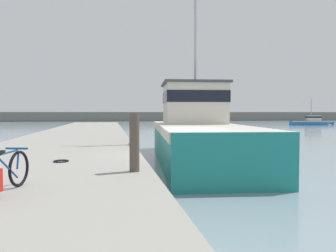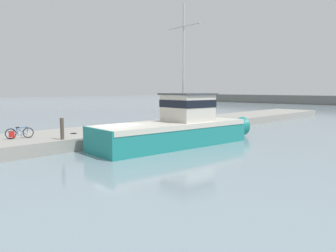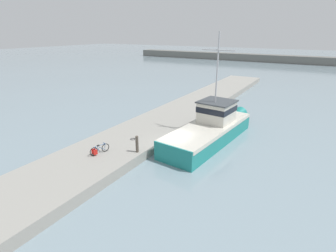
{
  "view_description": "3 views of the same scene",
  "coord_description": "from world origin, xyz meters",
  "px_view_note": "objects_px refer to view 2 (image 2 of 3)",
  "views": [
    {
      "loc": [
        -2.39,
        -10.94,
        2.28
      ],
      "look_at": [
        -0.61,
        -0.85,
        1.87
      ],
      "focal_mm": 35.0,
      "sensor_mm": 36.0,
      "label": 1
    },
    {
      "loc": [
        18.02,
        -13.33,
        4.1
      ],
      "look_at": [
        0.18,
        4.96,
        1.26
      ],
      "focal_mm": 35.0,
      "sensor_mm": 36.0,
      "label": 2
    },
    {
      "loc": [
        10.41,
        -18.59,
        10.29
      ],
      "look_at": [
        -1.85,
        2.11,
        1.55
      ],
      "focal_mm": 28.0,
      "sensor_mm": 36.0,
      "label": 3
    }
  ],
  "objects_px": {
    "bicycle_touring": "(17,133)",
    "mooring_post": "(62,129)",
    "water_bottle_by_bike": "(21,135)",
    "fishing_boat_main": "(179,127)"
  },
  "relations": [
    {
      "from": "fishing_boat_main",
      "to": "water_bottle_by_bike",
      "type": "height_order",
      "value": "fishing_boat_main"
    },
    {
      "from": "fishing_boat_main",
      "to": "water_bottle_by_bike",
      "type": "distance_m",
      "value": 11.24
    },
    {
      "from": "bicycle_touring",
      "to": "water_bottle_by_bike",
      "type": "relative_size",
      "value": 8.91
    },
    {
      "from": "water_bottle_by_bike",
      "to": "bicycle_touring",
      "type": "bearing_deg",
      "value": -33.41
    },
    {
      "from": "fishing_boat_main",
      "to": "water_bottle_by_bike",
      "type": "relative_size",
      "value": 75.31
    },
    {
      "from": "bicycle_touring",
      "to": "mooring_post",
      "type": "height_order",
      "value": "mooring_post"
    },
    {
      "from": "bicycle_touring",
      "to": "mooring_post",
      "type": "xyz_separation_m",
      "value": [
        2.51,
        1.93,
        0.35
      ]
    },
    {
      "from": "bicycle_touring",
      "to": "mooring_post",
      "type": "relative_size",
      "value": 1.23
    },
    {
      "from": "fishing_boat_main",
      "to": "water_bottle_by_bike",
      "type": "xyz_separation_m",
      "value": [
        -7.07,
        -8.74,
        -0.4
      ]
    },
    {
      "from": "fishing_boat_main",
      "to": "mooring_post",
      "type": "relative_size",
      "value": 10.36
    }
  ]
}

